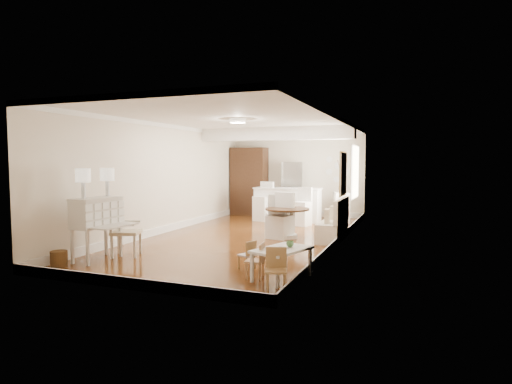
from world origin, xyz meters
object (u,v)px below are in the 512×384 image
Objects in this scene: bar_stool_right at (302,207)px; fridge at (303,190)px; secretary_bureau at (97,229)px; gustavian_armchair at (126,231)px; kids_table at (282,264)px; kids_chair_a at (255,260)px; kids_chair_c at (276,270)px; slip_chair_far at (276,214)px; sideboard at (341,207)px; pantry_cabinet at (249,181)px; kids_chair_b at (247,255)px; bar_stool_left at (263,201)px; breakfast_counter at (287,204)px; dining_table at (287,223)px; wicker_basket at (59,259)px; slip_chair_near at (280,216)px.

bar_stool_right is 1.90m from fridge.
gustavian_armchair is (0.27, 0.49, -0.11)m from secretary_bureau.
gustavian_armchair is 3.37m from kids_table.
gustavian_armchair is 2.99m from kids_chair_a.
kids_chair_c is at bearing -79.64° from kids_table.
kids_chair_c is 4.85m from slip_chair_far.
sideboard is (0.92, 1.16, -0.09)m from bar_stool_right.
kids_chair_c is 0.27× the size of pantry_cabinet.
kids_chair_b is 0.80× the size of kids_chair_c.
slip_chair_far is at bearing -44.40° from bar_stool_left.
slip_chair_far is at bearing -172.33° from kids_chair_a.
pantry_cabinet reaches higher than bar_stool_right.
breakfast_counter is at bearing -146.75° from kids_chair_b.
slip_chair_far reaches higher than gustavian_armchair.
kids_table is 1.68× the size of kids_chair_a.
dining_table reaches higher than kids_chair_c.
fridge is at bearing -113.72° from slip_chair_far.
breakfast_counter is (-0.41, 2.32, 0.00)m from slip_chair_far.
bar_stool_right is at bearing 83.83° from kids_chair_c.
secretary_bureau is 2.35× the size of kids_chair_b.
gustavian_armchair is 0.53× the size of fridge.
gustavian_armchair is 6.93m from sideboard.
bar_stool_left is at bearing 112.57° from kids_table.
dining_table is 0.87× the size of bar_stool_left.
slip_chair_far reaches higher than wicker_basket.
dining_table is at bearing -80.53° from fridge.
slip_chair_near is 0.61× the size of fridge.
kids_chair_c is at bearing 39.21° from kids_chair_a.
kids_chair_a is 6.81m from sideboard.
slip_chair_far is (2.46, 4.63, 0.37)m from wicker_basket.
bar_stool_left reaches higher than dining_table.
kids_table is at bearing 9.96° from wicker_basket.
kids_chair_a is at bearing -123.76° from gustavian_armchair.
kids_chair_a is 3.63m from dining_table.
slip_chair_near reaches higher than kids_chair_b.
gustavian_armchair is at bearing -80.67° from bar_stool_left.
sideboard reaches higher than kids_chair_c.
kids_table is 0.66m from kids_chair_c.
kids_chair_c is at bearing -6.54° from secretary_bureau.
secretary_bureau is 0.51× the size of pantry_cabinet.
dining_table reaches higher than wicker_basket.
breakfast_counter is at bearing 106.72° from dining_table.
gustavian_armchair is at bearing -69.28° from kids_chair_b.
bar_stool_left is at bearing 83.19° from secretary_bureau.
slip_chair_near is at bearing -75.48° from bar_stool_right.
secretary_bureau is 1.08× the size of bar_stool_right.
wicker_basket is at bearing -105.71° from fridge.
kids_chair_a is 8.14m from pantry_cabinet.
slip_chair_near reaches higher than wicker_basket.
slip_chair_far is 2.97m from sideboard.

